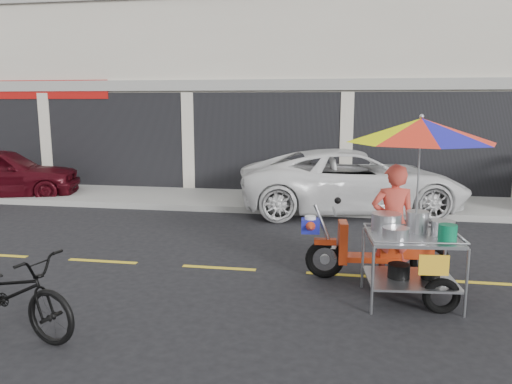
% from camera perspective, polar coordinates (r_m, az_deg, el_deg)
% --- Properties ---
extents(ground, '(90.00, 90.00, 0.00)m').
position_cam_1_polar(ground, '(7.89, 10.18, -9.35)').
color(ground, black).
extents(sidewalk, '(45.00, 3.00, 0.15)m').
position_cam_1_polar(sidewalk, '(13.19, 10.10, -1.09)').
color(sidewalk, gray).
rests_on(sidewalk, ground).
extents(shophouse_block, '(36.00, 8.11, 10.40)m').
position_cam_1_polar(shophouse_block, '(18.34, 19.61, 14.68)').
color(shophouse_block, beige).
rests_on(shophouse_block, ground).
extents(centerline, '(42.00, 0.10, 0.01)m').
position_cam_1_polar(centerline, '(7.89, 10.18, -9.32)').
color(centerline, gold).
rests_on(centerline, ground).
extents(maroon_sedan, '(4.49, 2.97, 1.42)m').
position_cam_1_polar(maroon_sedan, '(15.38, -27.26, 1.93)').
color(maroon_sedan, '#3A060E').
rests_on(maroon_sedan, ground).
extents(white_pickup, '(5.82, 3.54, 1.51)m').
position_cam_1_polar(white_pickup, '(12.29, 10.98, 1.28)').
color(white_pickup, white).
rests_on(white_pickup, ground).
extents(near_bicycle, '(1.98, 1.07, 0.99)m').
position_cam_1_polar(near_bicycle, '(6.39, -26.38, -10.31)').
color(near_bicycle, black).
rests_on(near_bicycle, ground).
extents(food_vendor_rig, '(2.59, 2.06, 2.48)m').
position_cam_1_polar(food_vendor_rig, '(7.03, 16.89, 1.08)').
color(food_vendor_rig, black).
rests_on(food_vendor_rig, ground).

